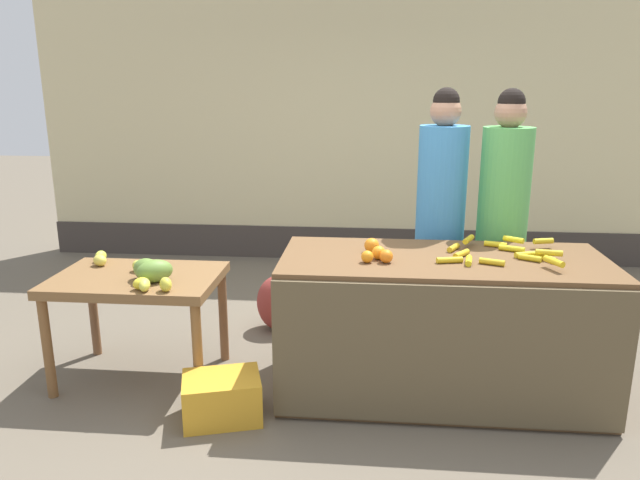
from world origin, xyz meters
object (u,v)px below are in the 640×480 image
object	(u,v)px
produce_crate	(222,398)
produce_sack	(279,303)
vendor_woman_blue_shirt	(440,222)
vendor_woman_green_shirt	(502,225)

from	to	relation	value
produce_crate	produce_sack	distance (m)	1.32
vendor_woman_blue_shirt	produce_sack	size ratio (longest dim) A/B	4.21
vendor_woman_green_shirt	produce_crate	world-z (taller)	vendor_woman_green_shirt
vendor_woman_blue_shirt	vendor_woman_green_shirt	world-z (taller)	vendor_woman_blue_shirt
produce_crate	produce_sack	xyz separation A→B (m)	(0.12, 1.31, 0.09)
vendor_woman_green_shirt	produce_sack	distance (m)	1.78
vendor_woman_blue_shirt	produce_sack	world-z (taller)	vendor_woman_blue_shirt
vendor_woman_blue_shirt	produce_crate	xyz separation A→B (m)	(-1.32, -1.11, -0.81)
vendor_woman_blue_shirt	produce_sack	bearing A→B (deg)	170.82
vendor_woman_blue_shirt	produce_sack	distance (m)	1.41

